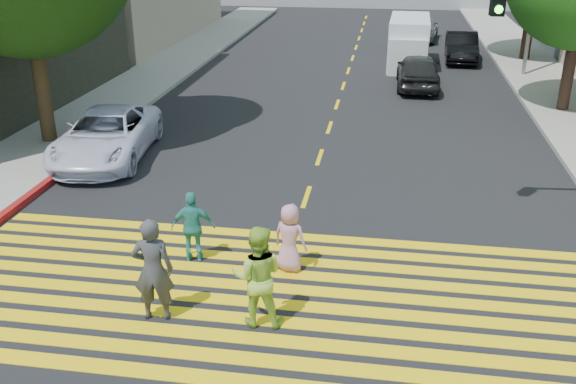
% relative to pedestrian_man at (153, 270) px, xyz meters
% --- Properties ---
extents(ground, '(120.00, 120.00, 0.00)m').
position_rel_pedestrian_man_xyz_m(ground, '(1.92, -0.26, -0.97)').
color(ground, black).
extents(sidewalk_left, '(3.00, 40.00, 0.15)m').
position_rel_pedestrian_man_xyz_m(sidewalk_left, '(-6.58, 21.74, -0.89)').
color(sidewalk_left, gray).
rests_on(sidewalk_left, ground).
extents(sidewalk_right, '(3.00, 60.00, 0.15)m').
position_rel_pedestrian_man_xyz_m(sidewalk_right, '(10.42, 14.74, -0.89)').
color(sidewalk_right, gray).
rests_on(sidewalk_right, ground).
extents(curb_red, '(0.20, 8.00, 0.16)m').
position_rel_pedestrian_man_xyz_m(curb_red, '(-4.98, 5.74, -0.89)').
color(curb_red, maroon).
rests_on(curb_red, ground).
extents(crosswalk, '(13.40, 5.30, 0.01)m').
position_rel_pedestrian_man_xyz_m(crosswalk, '(1.92, 1.01, -0.96)').
color(crosswalk, yellow).
rests_on(crosswalk, ground).
extents(lane_line, '(0.12, 34.40, 0.01)m').
position_rel_pedestrian_man_xyz_m(lane_line, '(1.92, 22.24, -0.96)').
color(lane_line, yellow).
rests_on(lane_line, ground).
extents(pedestrian_man, '(0.77, 0.58, 1.93)m').
position_rel_pedestrian_man_xyz_m(pedestrian_man, '(0.00, 0.00, 0.00)').
color(pedestrian_man, '#38393D').
rests_on(pedestrian_man, ground).
extents(pedestrian_woman, '(0.96, 0.78, 1.86)m').
position_rel_pedestrian_man_xyz_m(pedestrian_woman, '(1.81, 0.13, -0.04)').
color(pedestrian_woman, '#9FCE42').
rests_on(pedestrian_woman, ground).
extents(pedestrian_child, '(0.80, 0.65, 1.42)m').
position_rel_pedestrian_man_xyz_m(pedestrian_child, '(2.07, 2.05, -0.25)').
color(pedestrian_child, '#BF82A1').
rests_on(pedestrian_child, ground).
extents(pedestrian_extra, '(0.95, 0.55, 1.52)m').
position_rel_pedestrian_man_xyz_m(pedestrian_extra, '(0.06, 2.12, -0.20)').
color(pedestrian_extra, teal).
rests_on(pedestrian_extra, ground).
extents(white_sedan, '(2.92, 5.31, 1.41)m').
position_rel_pedestrian_man_xyz_m(white_sedan, '(-4.25, 7.69, -0.26)').
color(white_sedan, silver).
rests_on(white_sedan, ground).
extents(dark_car_near, '(1.75, 4.26, 1.45)m').
position_rel_pedestrian_man_xyz_m(dark_car_near, '(5.00, 17.86, -0.24)').
color(dark_car_near, black).
rests_on(dark_car_near, ground).
extents(silver_car, '(2.31, 4.70, 1.31)m').
position_rel_pedestrian_man_xyz_m(silver_car, '(5.51, 29.73, -0.31)').
color(silver_car, gray).
rests_on(silver_car, ground).
extents(dark_car_parked, '(1.66, 4.33, 1.41)m').
position_rel_pedestrian_man_xyz_m(dark_car_parked, '(7.28, 23.93, -0.26)').
color(dark_car_parked, black).
rests_on(dark_car_parked, ground).
extents(white_van, '(1.93, 4.84, 2.26)m').
position_rel_pedestrian_man_xyz_m(white_van, '(4.64, 22.15, 0.11)').
color(white_van, silver).
rests_on(white_van, ground).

